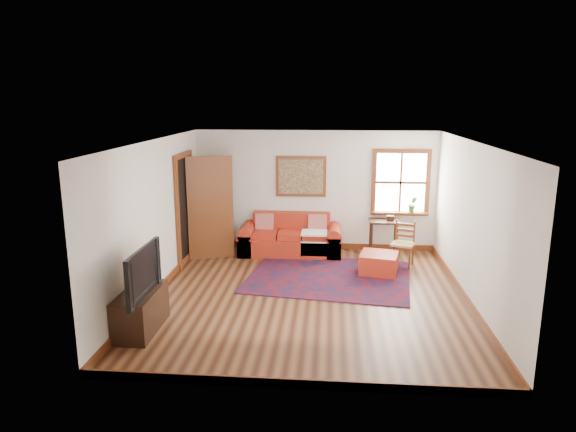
# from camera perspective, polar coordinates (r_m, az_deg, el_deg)

# --- Properties ---
(ground) EXTENTS (5.50, 5.50, 0.00)m
(ground) POSITION_cam_1_polar(r_m,az_deg,el_deg) (8.45, 2.32, -8.87)
(ground) COLOR #3A1D0F
(ground) RESTS_ON ground
(room_envelope) EXTENTS (5.04, 5.54, 2.52)m
(room_envelope) POSITION_cam_1_polar(r_m,az_deg,el_deg) (8.00, 2.44, 2.21)
(room_envelope) COLOR silver
(room_envelope) RESTS_ON ground
(window) EXTENTS (1.18, 0.20, 1.38)m
(window) POSITION_cam_1_polar(r_m,az_deg,el_deg) (10.79, 12.55, 2.92)
(window) COLOR white
(window) RESTS_ON ground
(doorway) EXTENTS (0.89, 1.08, 2.14)m
(doorway) POSITION_cam_1_polar(r_m,az_deg,el_deg) (10.16, -9.69, 1.02)
(doorway) COLOR black
(doorway) RESTS_ON ground
(framed_artwork) EXTENTS (1.05, 0.07, 0.85)m
(framed_artwork) POSITION_cam_1_polar(r_m,az_deg,el_deg) (10.68, 1.44, 4.41)
(framed_artwork) COLOR brown
(framed_artwork) RESTS_ON ground
(persian_rug) EXTENTS (3.09, 2.61, 0.02)m
(persian_rug) POSITION_cam_1_polar(r_m,az_deg,el_deg) (9.30, 4.55, -6.74)
(persian_rug) COLOR #590C15
(persian_rug) RESTS_ON ground
(red_leather_sofa) EXTENTS (2.08, 0.86, 0.81)m
(red_leather_sofa) POSITION_cam_1_polar(r_m,az_deg,el_deg) (10.61, 0.30, -2.73)
(red_leather_sofa) COLOR #AE2916
(red_leather_sofa) RESTS_ON ground
(red_ottoman) EXTENTS (0.77, 0.77, 0.37)m
(red_ottoman) POSITION_cam_1_polar(r_m,az_deg,el_deg) (9.58, 10.06, -5.20)
(red_ottoman) COLOR #AE2916
(red_ottoman) RESTS_ON ground
(side_table) EXTENTS (0.60, 0.45, 0.72)m
(side_table) POSITION_cam_1_polar(r_m,az_deg,el_deg) (10.59, 10.60, -1.13)
(side_table) COLOR black
(side_table) RESTS_ON ground
(ladder_back_chair) EXTENTS (0.51, 0.50, 0.86)m
(ladder_back_chair) POSITION_cam_1_polar(r_m,az_deg,el_deg) (10.05, 12.71, -2.81)
(ladder_back_chair) COLOR tan
(ladder_back_chair) RESTS_ON ground
(media_cabinet) EXTENTS (0.47, 1.04, 0.57)m
(media_cabinet) POSITION_cam_1_polar(r_m,az_deg,el_deg) (7.45, -16.05, -10.12)
(media_cabinet) COLOR black
(media_cabinet) RESTS_ON ground
(television) EXTENTS (0.15, 1.16, 0.67)m
(television) POSITION_cam_1_polar(r_m,az_deg,el_deg) (7.10, -16.62, -5.98)
(television) COLOR black
(television) RESTS_ON media_cabinet
(candle_hurricane) EXTENTS (0.12, 0.12, 0.18)m
(candle_hurricane) POSITION_cam_1_polar(r_m,az_deg,el_deg) (7.61, -14.93, -6.57)
(candle_hurricane) COLOR silver
(candle_hurricane) RESTS_ON media_cabinet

